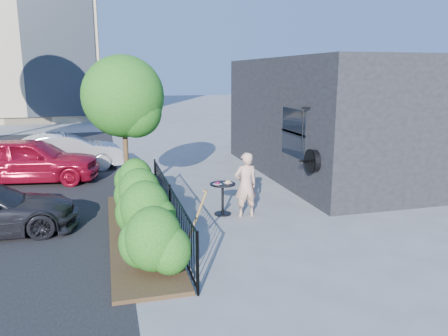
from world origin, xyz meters
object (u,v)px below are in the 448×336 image
object	(u,v)px
car_red	(30,160)
shovel	(194,227)
cafe_table	(223,193)
car_silver	(66,152)
patio_tree	(126,101)
woman	(246,185)

from	to	relation	value
car_red	shovel	bearing A→B (deg)	-142.74
shovel	car_red	world-z (taller)	car_red
cafe_table	shovel	xyz separation A→B (m)	(-1.21, -2.35, 0.04)
cafe_table	car_silver	size ratio (longest dim) A/B	0.21
shovel	car_red	xyz separation A→B (m)	(-3.99, 7.20, 0.14)
patio_tree	woman	bearing A→B (deg)	-38.52
cafe_table	shovel	distance (m)	2.64
patio_tree	shovel	size ratio (longest dim) A/B	2.87
woman	shovel	world-z (taller)	woman
shovel	car_red	size ratio (longest dim) A/B	0.31
woman	car_red	bearing A→B (deg)	-44.78
shovel	car_silver	world-z (taller)	car_silver
patio_tree	car_red	distance (m)	4.70
car_red	patio_tree	bearing A→B (deg)	-126.43
cafe_table	woman	xyz separation A→B (m)	(0.52, -0.28, 0.25)
woman	car_silver	bearing A→B (deg)	-57.66
car_red	car_silver	bearing A→B (deg)	-23.33
shovel	car_red	distance (m)	8.24
shovel	patio_tree	bearing A→B (deg)	103.08
car_silver	car_red	bearing A→B (deg)	140.01
cafe_table	car_red	xyz separation A→B (m)	(-5.20, 4.85, 0.18)
patio_tree	car_silver	size ratio (longest dim) A/B	0.95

